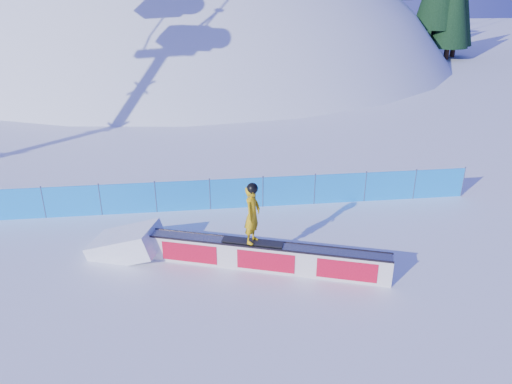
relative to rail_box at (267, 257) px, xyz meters
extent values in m
plane|color=white|center=(-2.55, -0.13, -0.43)|extent=(160.00, 160.00, 0.00)
sphere|color=silver|center=(-2.55, 41.87, -18.43)|extent=(64.00, 64.00, 64.00)
cylinder|color=#362115|center=(20.63, 40.73, 4.20)|extent=(0.50, 0.50, 1.40)
cylinder|color=#362115|center=(21.65, 39.23, 2.95)|extent=(0.50, 0.50, 1.40)
cylinder|color=#362115|center=(24.51, 40.23, 0.17)|extent=(0.50, 0.50, 1.40)
cylinder|color=#362115|center=(25.94, 37.23, 0.17)|extent=(0.50, 0.50, 1.40)
cone|color=black|center=(25.94, 37.23, 4.40)|extent=(3.20, 3.20, 7.27)
cylinder|color=#362115|center=(26.78, 37.67, 0.17)|extent=(0.50, 0.50, 1.40)
cone|color=black|center=(26.78, 37.67, 4.54)|extent=(3.32, 3.32, 7.54)
cube|color=#128FF6|center=(-2.55, 4.37, 0.17)|extent=(22.00, 0.03, 1.20)
cylinder|color=#3C456C|center=(-7.55, 4.37, 0.22)|extent=(0.05, 0.05, 1.30)
cylinder|color=#3C456C|center=(-5.55, 4.37, 0.22)|extent=(0.05, 0.05, 1.30)
cylinder|color=#3C456C|center=(-3.55, 4.37, 0.22)|extent=(0.05, 0.05, 1.30)
cylinder|color=#3C456C|center=(-1.55, 4.37, 0.22)|extent=(0.05, 0.05, 1.30)
cylinder|color=#3C456C|center=(0.45, 4.37, 0.22)|extent=(0.05, 0.05, 1.30)
cylinder|color=#3C456C|center=(2.45, 4.37, 0.22)|extent=(0.05, 0.05, 1.30)
cylinder|color=#3C456C|center=(4.45, 4.37, 0.22)|extent=(0.05, 0.05, 1.30)
cylinder|color=#3C456C|center=(6.45, 4.37, 0.22)|extent=(0.05, 0.05, 1.30)
cylinder|color=#3C456C|center=(8.45, 4.37, 0.22)|extent=(0.05, 0.05, 1.30)
cube|color=silver|center=(0.00, 0.00, -0.02)|extent=(7.05, 2.78, 0.82)
cube|color=gray|center=(0.00, 0.00, 0.41)|extent=(6.99, 2.78, 0.04)
cube|color=black|center=(-0.08, -0.23, 0.42)|extent=(6.91, 2.37, 0.05)
cube|color=black|center=(0.08, 0.23, 0.42)|extent=(6.91, 2.37, 0.05)
cube|color=red|center=(-0.08, -0.22, -0.02)|extent=(6.56, 2.25, 0.62)
cube|color=red|center=(0.08, 0.22, -0.02)|extent=(6.56, 2.25, 0.62)
cube|color=black|center=(-0.43, 0.15, 0.46)|extent=(1.85, 0.91, 0.04)
imported|color=gold|center=(-0.43, 0.15, 1.37)|extent=(0.70, 0.78, 1.78)
sphere|color=black|center=(-0.43, 0.15, 2.20)|extent=(0.33, 0.33, 0.33)
camera|label=1|loc=(-1.87, -12.71, 7.86)|focal=35.00mm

